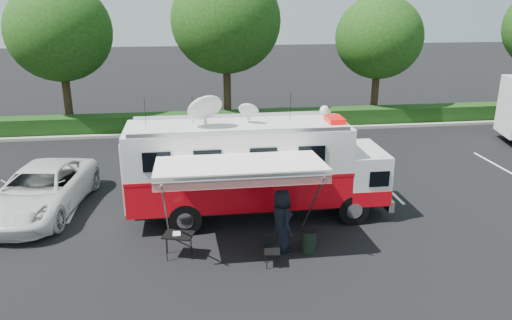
{
  "coord_description": "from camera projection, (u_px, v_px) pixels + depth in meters",
  "views": [
    {
      "loc": [
        -2.21,
        -15.81,
        7.42
      ],
      "look_at": [
        0.0,
        0.5,
        1.9
      ],
      "focal_mm": 35.0,
      "sensor_mm": 36.0,
      "label": 1
    }
  ],
  "objects": [
    {
      "name": "folding_table",
      "position": [
        178.0,
        236.0,
        14.59
      ],
      "size": [
        1.0,
        0.84,
        0.74
      ],
      "color": "black",
      "rests_on": "ground_plane"
    },
    {
      "name": "awning",
      "position": [
        240.0,
        167.0,
        14.15
      ],
      "size": [
        4.82,
        2.5,
        2.91
      ],
      "color": "white",
      "rests_on": "ground_plane"
    },
    {
      "name": "ground_plane",
      "position": [
        258.0,
        216.0,
        17.5
      ],
      "size": [
        120.0,
        120.0,
        0.0
      ],
      "primitive_type": "plane",
      "color": "black",
      "rests_on": "ground"
    },
    {
      "name": "command_truck",
      "position": [
        256.0,
        167.0,
        16.91
      ],
      "size": [
        8.82,
        2.43,
        4.24
      ],
      "color": "black",
      "rests_on": "ground_plane"
    },
    {
      "name": "trash_bin",
      "position": [
        309.0,
        240.0,
        14.97
      ],
      "size": [
        0.5,
        0.5,
        0.75
      ],
      "color": "black",
      "rests_on": "ground_plane"
    },
    {
      "name": "person",
      "position": [
        281.0,
        250.0,
        15.17
      ],
      "size": [
        0.87,
        1.1,
        1.97
      ],
      "primitive_type": "imported",
      "rotation": [
        0.0,
        0.0,
        1.86
      ],
      "color": "black",
      "rests_on": "ground_plane"
    },
    {
      "name": "back_border",
      "position": [
        247.0,
        38.0,
        28.18
      ],
      "size": [
        60.0,
        6.14,
        8.87
      ],
      "color": "#9E998E",
      "rests_on": "ground_plane"
    },
    {
      "name": "folding_chair",
      "position": [
        272.0,
        246.0,
        14.23
      ],
      "size": [
        0.5,
        0.52,
        0.94
      ],
      "color": "black",
      "rests_on": "ground_plane"
    },
    {
      "name": "white_suv",
      "position": [
        43.0,
        211.0,
        17.86
      ],
      "size": [
        3.49,
        6.13,
        1.61
      ],
      "primitive_type": "imported",
      "rotation": [
        0.0,
        0.0,
        -0.15
      ],
      "color": "silver",
      "rests_on": "ground_plane"
    },
    {
      "name": "stall_lines",
      "position": [
        236.0,
        185.0,
        20.25
      ],
      "size": [
        24.12,
        5.5,
        0.01
      ],
      "color": "silver",
      "rests_on": "ground_plane"
    }
  ]
}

